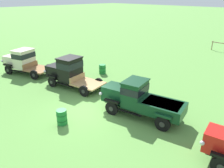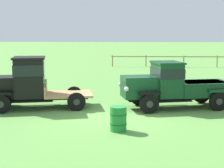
% 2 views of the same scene
% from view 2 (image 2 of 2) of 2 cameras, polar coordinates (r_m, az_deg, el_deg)
% --- Properties ---
extents(ground_plane, '(240.00, 240.00, 0.00)m').
position_cam_2_polar(ground_plane, '(13.65, 1.00, -5.71)').
color(ground_plane, '#5B9342').
extents(paddock_fence, '(17.61, 0.53, 1.15)m').
position_cam_2_polar(paddock_fence, '(35.27, 14.36, 4.11)').
color(paddock_fence, '#997F60').
rests_on(paddock_fence, ground).
extents(vintage_truck_second_in_line, '(5.17, 2.77, 2.31)m').
position_cam_2_polar(vintage_truck_second_in_line, '(15.69, -14.21, 0.34)').
color(vintage_truck_second_in_line, black).
rests_on(vintage_truck_second_in_line, ground).
extents(vintage_truck_midrow_center, '(5.16, 2.80, 2.10)m').
position_cam_2_polar(vintage_truck_midrow_center, '(15.52, 10.14, -0.14)').
color(vintage_truck_midrow_center, black).
rests_on(vintage_truck_midrow_center, ground).
extents(oil_drum_beside_row, '(0.59, 0.59, 0.86)m').
position_cam_2_polar(oil_drum_beside_row, '(11.82, 1.06, -5.80)').
color(oil_drum_beside_row, '#1E7F33').
rests_on(oil_drum_beside_row, ground).
extents(oil_drum_near_fence, '(0.63, 0.63, 0.84)m').
position_cam_2_polar(oil_drum_near_fence, '(19.39, -11.64, -0.40)').
color(oil_drum_near_fence, '#1E7F33').
rests_on(oil_drum_near_fence, ground).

